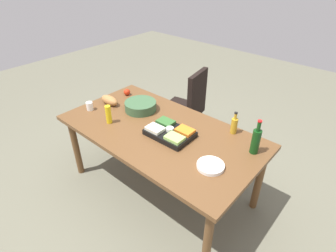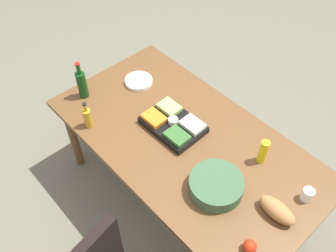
{
  "view_description": "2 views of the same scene",
  "coord_description": "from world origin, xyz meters",
  "px_view_note": "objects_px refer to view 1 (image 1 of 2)",
  "views": [
    {
      "loc": [
        -1.49,
        1.57,
        2.22
      ],
      "look_at": [
        -0.11,
        0.01,
        0.87
      ],
      "focal_mm": 28.99,
      "sensor_mm": 36.0,
      "label": 1
    },
    {
      "loc": [
        1.1,
        -1.17,
        2.73
      ],
      "look_at": [
        -0.14,
        -0.04,
        0.82
      ],
      "focal_mm": 38.99,
      "sensor_mm": 36.0,
      "label": 2
    }
  ],
  "objects_px": {
    "conference_table": "(160,136)",
    "bread_loaf": "(110,100)",
    "apple_red": "(127,92)",
    "dressing_bottle": "(234,125)",
    "veggie_tray": "(170,132)",
    "paper_cup": "(90,106)",
    "paper_plate_stack": "(211,166)",
    "mustard_bottle": "(108,114)",
    "wine_bottle": "(256,141)",
    "salad_bowl": "(141,106)",
    "office_chair": "(185,114)"
  },
  "relations": [
    {
      "from": "conference_table",
      "to": "bread_loaf",
      "type": "xyz_separation_m",
      "value": [
        0.77,
        -0.01,
        0.13
      ]
    },
    {
      "from": "apple_red",
      "to": "dressing_bottle",
      "type": "xyz_separation_m",
      "value": [
        -1.35,
        -0.13,
        0.05
      ]
    },
    {
      "from": "veggie_tray",
      "to": "paper_cup",
      "type": "xyz_separation_m",
      "value": [
        0.96,
        0.2,
        0.01
      ]
    },
    {
      "from": "veggie_tray",
      "to": "apple_red",
      "type": "distance_m",
      "value": 0.98
    },
    {
      "from": "apple_red",
      "to": "paper_plate_stack",
      "type": "distance_m",
      "value": 1.52
    },
    {
      "from": "veggie_tray",
      "to": "bread_loaf",
      "type": "height_order",
      "value": "bread_loaf"
    },
    {
      "from": "conference_table",
      "to": "mustard_bottle",
      "type": "xyz_separation_m",
      "value": [
        0.46,
        0.24,
        0.17
      ]
    },
    {
      "from": "wine_bottle",
      "to": "mustard_bottle",
      "type": "distance_m",
      "value": 1.4
    },
    {
      "from": "paper_cup",
      "to": "dressing_bottle",
      "type": "height_order",
      "value": "dressing_bottle"
    },
    {
      "from": "conference_table",
      "to": "veggie_tray",
      "type": "height_order",
      "value": "veggie_tray"
    },
    {
      "from": "veggie_tray",
      "to": "paper_cup",
      "type": "bearing_deg",
      "value": 11.83
    },
    {
      "from": "apple_red",
      "to": "wine_bottle",
      "type": "bearing_deg",
      "value": 179.39
    },
    {
      "from": "paper_cup",
      "to": "mustard_bottle",
      "type": "relative_size",
      "value": 0.48
    },
    {
      "from": "apple_red",
      "to": "paper_cup",
      "type": "xyz_separation_m",
      "value": [
        0.03,
        0.5,
        0.01
      ]
    },
    {
      "from": "dressing_bottle",
      "to": "veggie_tray",
      "type": "bearing_deg",
      "value": 45.85
    },
    {
      "from": "paper_plate_stack",
      "to": "bread_loaf",
      "type": "bearing_deg",
      "value": -5.53
    },
    {
      "from": "mustard_bottle",
      "to": "paper_cup",
      "type": "bearing_deg",
      "value": -4.12
    },
    {
      "from": "apple_red",
      "to": "dressing_bottle",
      "type": "distance_m",
      "value": 1.36
    },
    {
      "from": "salad_bowl",
      "to": "paper_plate_stack",
      "type": "bearing_deg",
      "value": 165.67
    },
    {
      "from": "veggie_tray",
      "to": "paper_plate_stack",
      "type": "relative_size",
      "value": 1.94
    },
    {
      "from": "salad_bowl",
      "to": "dressing_bottle",
      "type": "xyz_separation_m",
      "value": [
        -0.97,
        -0.27,
        0.04
      ]
    },
    {
      "from": "conference_table",
      "to": "dressing_bottle",
      "type": "bearing_deg",
      "value": -142.86
    },
    {
      "from": "apple_red",
      "to": "wine_bottle",
      "type": "distance_m",
      "value": 1.63
    },
    {
      "from": "office_chair",
      "to": "paper_cup",
      "type": "height_order",
      "value": "office_chair"
    },
    {
      "from": "salad_bowl",
      "to": "mustard_bottle",
      "type": "distance_m",
      "value": 0.39
    },
    {
      "from": "paper_plate_stack",
      "to": "mustard_bottle",
      "type": "relative_size",
      "value": 1.17
    },
    {
      "from": "bread_loaf",
      "to": "dressing_bottle",
      "type": "xyz_separation_m",
      "value": [
        -1.32,
        -0.41,
        0.03
      ]
    },
    {
      "from": "office_chair",
      "to": "mustard_bottle",
      "type": "xyz_separation_m",
      "value": [
        0.04,
        1.19,
        0.5
      ]
    },
    {
      "from": "salad_bowl",
      "to": "dressing_bottle",
      "type": "relative_size",
      "value": 1.52
    },
    {
      "from": "wine_bottle",
      "to": "paper_cup",
      "type": "height_order",
      "value": "wine_bottle"
    },
    {
      "from": "office_chair",
      "to": "veggie_tray",
      "type": "xyz_separation_m",
      "value": [
        -0.57,
        0.96,
        0.44
      ]
    },
    {
      "from": "apple_red",
      "to": "bread_loaf",
      "type": "height_order",
      "value": "bread_loaf"
    },
    {
      "from": "wine_bottle",
      "to": "mustard_bottle",
      "type": "relative_size",
      "value": 1.69
    },
    {
      "from": "conference_table",
      "to": "salad_bowl",
      "type": "distance_m",
      "value": 0.46
    },
    {
      "from": "mustard_bottle",
      "to": "veggie_tray",
      "type": "bearing_deg",
      "value": -159.21
    },
    {
      "from": "veggie_tray",
      "to": "wine_bottle",
      "type": "relative_size",
      "value": 1.34
    },
    {
      "from": "veggie_tray",
      "to": "wine_bottle",
      "type": "bearing_deg",
      "value": -157.97
    },
    {
      "from": "salad_bowl",
      "to": "mustard_bottle",
      "type": "height_order",
      "value": "mustard_bottle"
    },
    {
      "from": "veggie_tray",
      "to": "bread_loaf",
      "type": "distance_m",
      "value": 0.91
    },
    {
      "from": "dressing_bottle",
      "to": "mustard_bottle",
      "type": "bearing_deg",
      "value": 32.87
    },
    {
      "from": "conference_table",
      "to": "office_chair",
      "type": "bearing_deg",
      "value": -65.88
    },
    {
      "from": "apple_red",
      "to": "bread_loaf",
      "type": "xyz_separation_m",
      "value": [
        -0.03,
        0.28,
        0.01
      ]
    },
    {
      "from": "dressing_bottle",
      "to": "paper_plate_stack",
      "type": "bearing_deg",
      "value": 101.7
    },
    {
      "from": "mustard_bottle",
      "to": "bread_loaf",
      "type": "bearing_deg",
      "value": -39.12
    },
    {
      "from": "apple_red",
      "to": "salad_bowl",
      "type": "bearing_deg",
      "value": 159.46
    },
    {
      "from": "paper_plate_stack",
      "to": "paper_cup",
      "type": "height_order",
      "value": "paper_cup"
    },
    {
      "from": "veggie_tray",
      "to": "paper_cup",
      "type": "height_order",
      "value": "paper_cup"
    },
    {
      "from": "dressing_bottle",
      "to": "conference_table",
      "type": "bearing_deg",
      "value": 37.14
    },
    {
      "from": "office_chair",
      "to": "salad_bowl",
      "type": "relative_size",
      "value": 2.94
    },
    {
      "from": "dressing_bottle",
      "to": "bread_loaf",
      "type": "bearing_deg",
      "value": 17.27
    }
  ]
}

